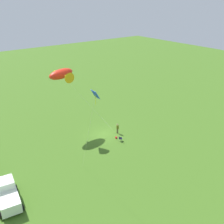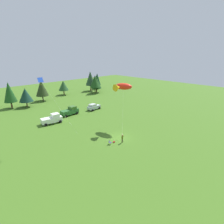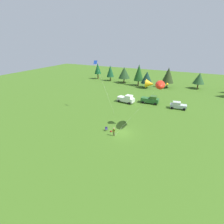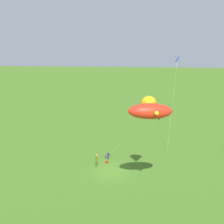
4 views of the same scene
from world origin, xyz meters
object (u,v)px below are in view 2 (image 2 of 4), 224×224
object	(u,v)px
car_silver_compact	(94,107)
kite_diamond_blue	(42,82)
person_kite_flyer	(122,138)
truck_white_pickup	(52,119)
truck_green_flatbed	(70,111)
folding_chair	(110,142)
backpack_on_grass	(114,142)
kite_large_fish	(122,87)

from	to	relation	value
car_silver_compact	kite_diamond_blue	bearing A→B (deg)	21.46
person_kite_flyer	truck_white_pickup	world-z (taller)	truck_white_pickup
person_kite_flyer	truck_green_flatbed	size ratio (longest dim) A/B	0.34
person_kite_flyer	kite_diamond_blue	world-z (taller)	kite_diamond_blue
truck_green_flatbed	kite_diamond_blue	size ratio (longest dim) A/B	0.40
folding_chair	backpack_on_grass	size ratio (longest dim) A/B	2.56
folding_chair	backpack_on_grass	distance (m)	1.18
backpack_on_grass	truck_green_flatbed	world-z (taller)	truck_green_flatbed
car_silver_compact	truck_white_pickup	bearing A→B (deg)	0.07
kite_large_fish	truck_white_pickup	bearing A→B (deg)	130.49
truck_green_flatbed	backpack_on_grass	bearing A→B (deg)	-99.50
truck_white_pickup	kite_diamond_blue	xyz separation A→B (m)	(-4.92, -8.37, 10.63)
person_kite_flyer	backpack_on_grass	distance (m)	1.87
folding_chair	kite_large_fish	world-z (taller)	kite_large_fish
kite_diamond_blue	person_kite_flyer	bearing A→B (deg)	-47.17
truck_white_pickup	car_silver_compact	world-z (taller)	truck_white_pickup
truck_green_flatbed	person_kite_flyer	bearing A→B (deg)	-96.04
folding_chair	truck_white_pickup	distance (m)	18.09
folding_chair	person_kite_flyer	bearing A→B (deg)	27.22
person_kite_flyer	kite_diamond_blue	size ratio (longest dim) A/B	0.14
backpack_on_grass	kite_large_fish	size ratio (longest dim) A/B	0.03
truck_white_pickup	truck_green_flatbed	bearing A→B (deg)	28.03
truck_white_pickup	truck_green_flatbed	world-z (taller)	same
car_silver_compact	kite_large_fish	xyz separation A→B (m)	(-3.09, -14.51, 8.55)
backpack_on_grass	truck_green_flatbed	distance (m)	20.51
truck_green_flatbed	kite_large_fish	xyz separation A→B (m)	(4.63, -15.52, 8.40)
truck_white_pickup	truck_green_flatbed	xyz separation A→B (m)	(6.58, 2.38, 0.00)
truck_green_flatbed	car_silver_compact	world-z (taller)	truck_green_flatbed
backpack_on_grass	truck_white_pickup	size ratio (longest dim) A/B	0.06
truck_white_pickup	kite_large_fish	world-z (taller)	kite_large_fish
truck_white_pickup	kite_diamond_blue	world-z (taller)	kite_diamond_blue
kite_large_fish	kite_diamond_blue	world-z (taller)	kite_diamond_blue
backpack_on_grass	kite_large_fish	xyz separation A→B (m)	(7.37, 4.78, 9.39)
backpack_on_grass	folding_chair	bearing A→B (deg)	177.51
truck_green_flatbed	kite_large_fish	world-z (taller)	kite_large_fish
backpack_on_grass	kite_large_fish	distance (m)	12.86
folding_chair	car_silver_compact	size ratio (longest dim) A/B	0.19
truck_white_pickup	kite_diamond_blue	bearing A→B (deg)	-112.30
folding_chair	car_silver_compact	bearing A→B (deg)	114.12
person_kite_flyer	backpack_on_grass	bearing A→B (deg)	-136.11
truck_green_flatbed	truck_white_pickup	bearing A→B (deg)	-161.97
person_kite_flyer	car_silver_compact	bearing A→B (deg)	154.48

